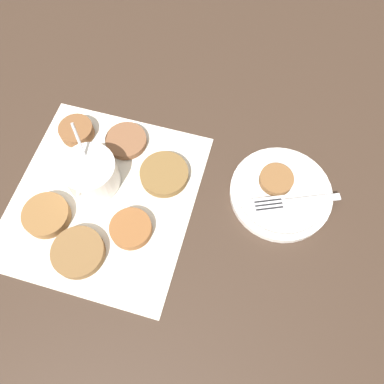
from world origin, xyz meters
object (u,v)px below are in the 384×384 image
(sauce_bowl, at_px, (92,174))
(fritter_on_plate, at_px, (276,179))
(serving_plate, at_px, (281,192))
(fork, at_px, (286,203))

(sauce_bowl, distance_m, fritter_on_plate, 0.32)
(fritter_on_plate, bearing_deg, serving_plate, 44.23)
(serving_plate, bearing_deg, fork, 22.37)
(fritter_on_plate, relative_size, fork, 0.39)
(sauce_bowl, relative_size, fork, 0.77)
(sauce_bowl, relative_size, fritter_on_plate, 1.96)
(serving_plate, height_order, fork, fork)
(serving_plate, height_order, fritter_on_plate, fritter_on_plate)
(fritter_on_plate, height_order, fork, fritter_on_plate)
(serving_plate, bearing_deg, sauce_bowl, -80.51)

